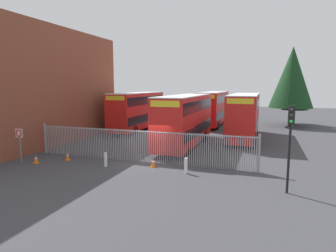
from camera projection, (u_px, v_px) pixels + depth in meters
ground_plane at (182, 141)px, 27.38m from camera, size 100.00×100.00×0.00m
depot_building_brick at (15, 87)px, 25.89m from camera, size 8.95×19.69×10.31m
palisade_fence at (139, 145)px, 19.97m from camera, size 16.07×0.14×2.35m
double_decker_bus_near_gate at (185, 118)px, 25.09m from camera, size 2.54×10.81×4.42m
double_decker_bus_behind_fence_left at (138, 110)px, 34.18m from camera, size 2.54×10.81×4.42m
double_decker_bus_behind_fence_right at (244, 114)px, 28.43m from camera, size 2.54×10.81×4.42m
double_decker_bus_far_back at (213, 107)px, 38.25m from camera, size 2.54×10.81×4.42m
bollard_near_left at (106, 160)px, 18.78m from camera, size 0.20×0.20×0.95m
bollard_center_front at (186, 166)px, 17.34m from camera, size 0.20×0.20×0.95m
traffic_cone_by_gate at (68, 156)px, 20.47m from camera, size 0.34×0.34×0.59m
traffic_cone_mid_forecourt at (153, 163)px, 18.74m from camera, size 0.34×0.34×0.59m
traffic_cone_near_kerb at (36, 159)px, 19.63m from camera, size 0.34×0.34×0.59m
speed_limit_sign_post at (19, 137)px, 19.59m from camera, size 0.60×0.14×2.40m
traffic_light_kerbside at (290, 133)px, 13.78m from camera, size 0.28×0.33×4.30m
tree_tall_back at (295, 91)px, 39.17m from camera, size 3.66×3.66×7.20m
tree_short_side at (292, 77)px, 36.47m from camera, size 5.37×5.37×10.11m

